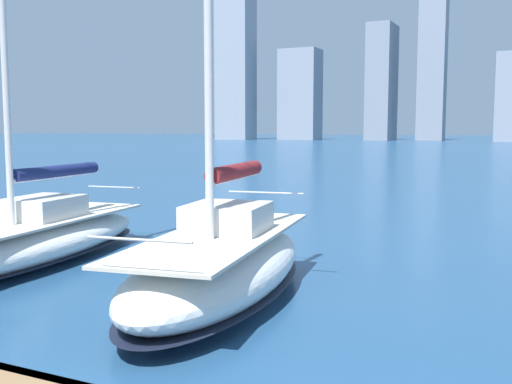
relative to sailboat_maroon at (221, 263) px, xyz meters
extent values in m
cube|color=#8E939D|center=(22.39, -161.12, 21.65)|extent=(7.11, 6.20, 44.79)
cube|color=gray|center=(35.74, -158.73, 15.32)|extent=(6.64, 11.96, 32.12)
cube|color=#9499A3|center=(58.64, -154.56, 12.30)|extent=(11.16, 8.16, 26.09)
cube|color=#979CA7|center=(76.90, -149.05, 21.06)|extent=(10.11, 7.86, 43.60)
ellipsoid|color=white|center=(0.00, 0.03, -0.11)|extent=(3.59, 7.49, 1.26)
ellipsoid|color=black|center=(0.00, 0.03, -0.46)|extent=(3.60, 7.52, 0.10)
cube|color=beige|center=(0.00, 0.03, 0.55)|extent=(3.01, 6.57, 0.06)
cube|color=silver|center=(0.06, -0.40, 0.86)|extent=(1.74, 1.79, 0.55)
cylinder|color=silver|center=(-0.08, 0.56, 4.68)|extent=(0.16, 0.16, 8.18)
cylinder|color=silver|center=(0.14, -0.93, 1.63)|extent=(0.57, 3.00, 0.12)
cylinder|color=maroon|center=(0.14, -0.93, 1.75)|extent=(0.73, 2.79, 0.32)
cylinder|color=silver|center=(-0.50, 3.30, 1.07)|extent=(1.64, 0.29, 0.04)
cylinder|color=silver|center=(0.48, -3.17, 1.07)|extent=(1.89, 0.32, 0.04)
ellipsoid|color=white|center=(5.84, -0.75, -0.23)|extent=(3.46, 8.88, 1.03)
ellipsoid|color=black|center=(5.84, -0.75, -0.51)|extent=(3.48, 8.92, 0.10)
cube|color=beige|center=(5.84, -0.75, 0.32)|extent=(2.90, 7.79, 0.06)
cube|color=silver|center=(5.90, -1.26, 0.62)|extent=(1.67, 2.07, 0.55)
cylinder|color=silver|center=(5.98, -1.91, 1.40)|extent=(0.57, 3.62, 0.12)
cylinder|color=navy|center=(5.98, -1.91, 1.52)|extent=(0.73, 3.35, 0.32)
cylinder|color=silver|center=(6.32, -4.61, 0.84)|extent=(1.80, 0.26, 0.04)
camera|label=1|loc=(-5.61, 10.15, 2.65)|focal=42.00mm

